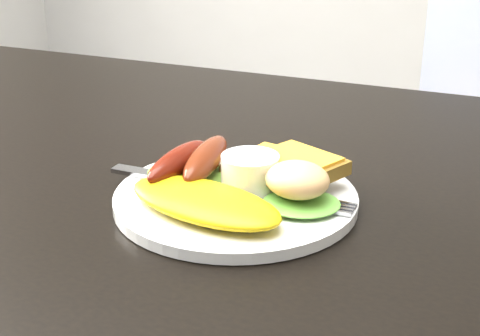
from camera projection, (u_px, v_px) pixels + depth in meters
name	position (u px, v px, depth m)	size (l,w,h in m)	color
dining_table	(176.00, 186.00, 0.70)	(1.20, 0.80, 0.04)	black
plate	(236.00, 198.00, 0.61)	(0.22, 0.22, 0.01)	white
lettuce_left	(188.00, 173.00, 0.64)	(0.08, 0.07, 0.01)	#4E821E
lettuce_right	(301.00, 203.00, 0.58)	(0.07, 0.06, 0.01)	green
omelette	(204.00, 202.00, 0.56)	(0.15, 0.07, 0.02)	yellow
sausage_a	(178.00, 161.00, 0.62)	(0.02, 0.10, 0.02)	#621E0A
sausage_b	(206.00, 159.00, 0.63)	(0.03, 0.11, 0.03)	#622A17
ramekin	(250.00, 172.00, 0.61)	(0.05, 0.05, 0.03)	white
toast_a	(275.00, 168.00, 0.64)	(0.08, 0.08, 0.01)	brown
toast_b	(293.00, 167.00, 0.61)	(0.08, 0.08, 0.01)	olive
potato_salad	(297.00, 180.00, 0.57)	(0.06, 0.05, 0.03)	#F4F2A6
fork	(196.00, 182.00, 0.62)	(0.18, 0.01, 0.00)	#ADAFB7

